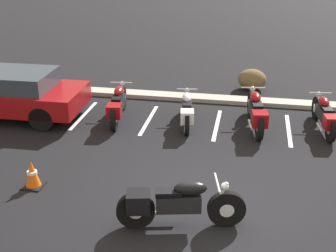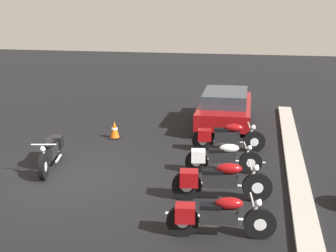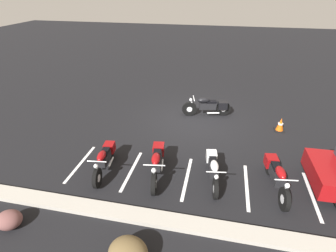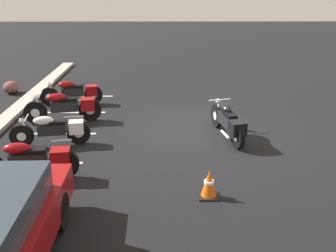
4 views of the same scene
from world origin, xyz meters
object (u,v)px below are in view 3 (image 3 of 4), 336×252
at_px(parked_bike_3, 105,158).
at_px(landscape_rock_1, 9,220).
at_px(traffic_cone, 280,125).
at_px(motorcycle_black_featured, 209,106).
at_px(parked_bike_2, 157,161).
at_px(parked_bike_1, 213,168).
at_px(parked_bike_0, 276,175).

distance_m(parked_bike_3, landscape_rock_1, 3.05).
bearing_deg(traffic_cone, motorcycle_black_featured, -15.19).
relative_size(parked_bike_2, traffic_cone, 3.92).
relative_size(motorcycle_black_featured, landscape_rock_1, 3.45).
bearing_deg(parked_bike_2, parked_bike_1, 84.62).
bearing_deg(parked_bike_0, parked_bike_2, -95.53).
height_order(motorcycle_black_featured, parked_bike_2, parked_bike_2).
height_order(motorcycle_black_featured, parked_bike_0, motorcycle_black_featured).
bearing_deg(motorcycle_black_featured, landscape_rock_1, 46.67).
distance_m(motorcycle_black_featured, landscape_rock_1, 8.68).
relative_size(motorcycle_black_featured, parked_bike_0, 1.01).
bearing_deg(landscape_rock_1, parked_bike_0, -156.43).
relative_size(parked_bike_0, traffic_cone, 3.80).
xyz_separation_m(parked_bike_0, parked_bike_1, (1.86, 0.02, -0.04)).
height_order(parked_bike_0, traffic_cone, parked_bike_0).
relative_size(parked_bike_3, traffic_cone, 3.62).
relative_size(motorcycle_black_featured, parked_bike_3, 1.06).
xyz_separation_m(parked_bike_0, landscape_rock_1, (6.76, 2.95, -0.23)).
height_order(parked_bike_0, parked_bike_1, parked_bike_0).
distance_m(motorcycle_black_featured, parked_bike_3, 5.64).
relative_size(parked_bike_0, parked_bike_1, 1.09).
bearing_deg(motorcycle_black_featured, parked_bike_2, 61.58).
bearing_deg(landscape_rock_1, parked_bike_2, -137.86).
height_order(motorcycle_black_featured, parked_bike_1, motorcycle_black_featured).
height_order(parked_bike_3, landscape_rock_1, parked_bike_3).
bearing_deg(parked_bike_2, parked_bike_0, 83.29).
distance_m(parked_bike_3, traffic_cone, 7.23).
bearing_deg(traffic_cone, parked_bike_0, 78.94).
relative_size(landscape_rock_1, traffic_cone, 1.12).
distance_m(motorcycle_black_featured, parked_bike_2, 4.79).
xyz_separation_m(landscape_rock_1, traffic_cone, (-7.48, -6.62, 0.04)).
bearing_deg(parked_bike_1, parked_bike_2, -95.61).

